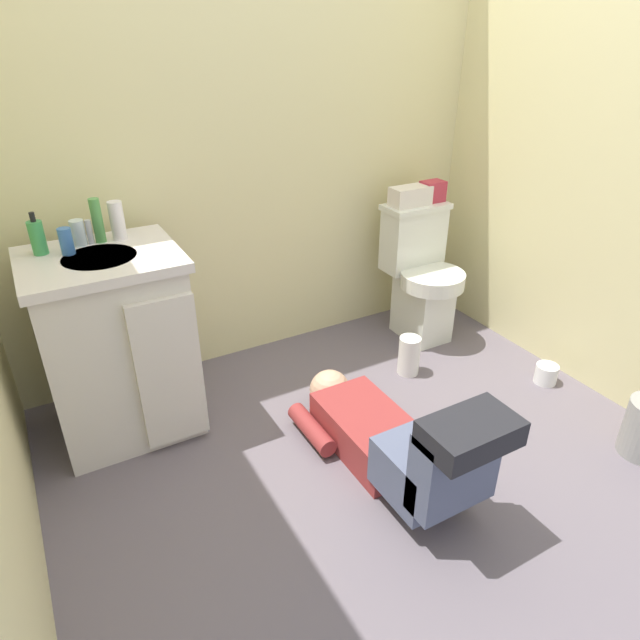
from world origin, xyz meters
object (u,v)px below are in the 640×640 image
Objects in this scene: soap_dispenser at (37,237)px; bottle_white at (117,220)px; toiletry_bag at (433,191)px; faucet at (90,232)px; bottle_blue at (66,241)px; tissue_box at (410,196)px; vanity_cabinet at (117,344)px; toilet_paper_roll at (546,374)px; person_plumber at (394,440)px; toilet at (421,275)px; bottle_green at (97,221)px; bottle_clear at (78,233)px; paper_towel_roll at (409,356)px.

bottle_white is at bearing 4.41° from soap_dispenser.
faucet is at bearing 179.50° from toiletry_bag.
soap_dispenser reaches higher than bottle_blue.
tissue_box is (1.61, -0.02, -0.07)m from faucet.
vanity_cabinet is 0.52m from soap_dispenser.
person_plumber is at bearing -171.96° from toilet_paper_roll.
soap_dispenser reaches higher than toilet.
bottle_green is at bearing 7.92° from faucet.
toilet_paper_roll is at bearing -25.16° from bottle_white.
faucet is 0.97× the size of bottle_clear.
faucet is 0.81× the size of toiletry_bag.
soap_dispenser is (-0.19, 0.13, 0.47)m from vanity_cabinet.
paper_towel_roll is (-0.25, -0.41, -0.70)m from tissue_box.
vanity_cabinet is 5.19× the size of bottle_white.
soap_dispenser reaches higher than toiletry_bag.
vanity_cabinet reaches higher than toilet.
faucet is 0.19m from soap_dispenser.
bottle_clear reaches higher than tissue_box.
faucet is 0.96× the size of bottle_blue.
bottle_white is at bearing 160.88° from paper_towel_roll.
bottle_green is (0.08, -0.00, 0.04)m from bottle_clear.
bottle_white reaches higher than paper_towel_roll.
toilet is 7.25× the size of bottle_clear.
soap_dispenser is at bearing 136.92° from person_plumber.
bottle_green is 1.60m from paper_towel_roll.
bottle_clear is at bearing 162.75° from paper_towel_roll.
toiletry_bag is at bearing 40.77° from toilet.
toilet_paper_roll is at bearing -20.88° from bottle_blue.
bottle_blue is at bearing 135.86° from person_plumber.
soap_dispenser is 0.80× the size of paper_towel_roll.
bottle_green is at bearing 76.97° from vanity_cabinet.
bottle_green reaches higher than toiletry_bag.
toiletry_bag is at bearing 4.27° from vanity_cabinet.
bottle_clear is at bearing 131.71° from person_plumber.
tissue_box is 1.70m from bottle_blue.
bottle_blue reaches higher than faucet.
bottle_green reaches higher than tissue_box.
tissue_box is at bearing 58.12° from paper_towel_roll.
toilet_paper_roll is at bearing -79.76° from toiletry_bag.
bottle_blue is 1.68m from paper_towel_roll.
toiletry_bag is at bearing -0.72° from bottle_clear.
person_plumber is at bearing -132.45° from toilet.
bottle_green is at bearing 30.42° from bottle_blue.
bottle_clear is (-0.05, 0.15, 0.45)m from vanity_cabinet.
soap_dispenser is 1.60× the size of bottle_blue.
toilet is 1.82m from bottle_blue.
vanity_cabinet is 1.80m from toiletry_bag.
soap_dispenser reaches higher than bottle_clear.
bottle_blue is at bearing -30.12° from soap_dispenser.
toiletry_bag is 1.13× the size of toilet_paper_roll.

